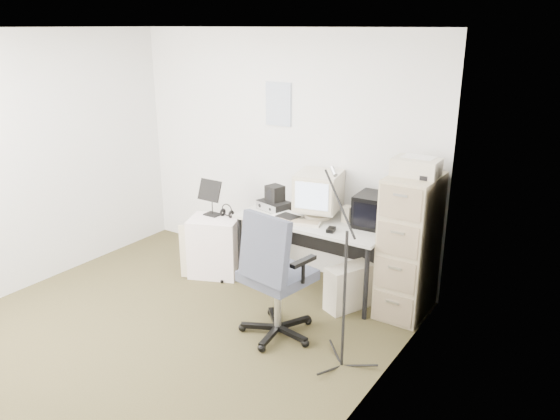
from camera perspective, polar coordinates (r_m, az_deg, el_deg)
The scene contains 23 objects.
floor at distance 4.93m, azimuth -11.75°, elevation -12.43°, with size 3.60×3.60×0.01m, color #3D371C.
ceiling at distance 4.24m, azimuth -14.09°, elevation 17.99°, with size 3.60×3.60×0.01m, color white.
wall_back at distance 5.77m, azimuth 0.07°, elevation 6.07°, with size 3.60×0.02×2.50m, color white.
wall_left at distance 5.82m, azimuth -25.34°, elevation 4.37°, with size 0.02×3.60×2.50m, color white.
wall_right at distance 3.42m, azimuth 8.79°, elevation -3.23°, with size 0.02×3.60×2.50m, color white.
wall_calendar at distance 5.68m, azimuth -0.16°, elevation 11.00°, with size 0.30×0.02×0.44m, color white.
filing_cabinet at distance 5.00m, azimuth 13.35°, elevation -3.71°, with size 0.40×0.60×1.30m, color #BFB59D.
printer at distance 4.79m, azimuth 14.05°, elevation 4.39°, with size 0.39×0.26×0.15m, color beige.
desk at distance 5.45m, azimuth 3.61°, elevation -4.57°, with size 1.50×0.70×0.73m, color beige.
crt_monitor at distance 5.31m, azimuth 4.06°, elevation 1.59°, with size 0.41×0.43×0.45m, color beige.
crt_tv at distance 5.15m, azimuth 9.86°, elevation -0.03°, with size 0.33×0.35×0.30m, color black.
desk_speaker at distance 5.24m, azimuth 7.07°, elevation -0.42°, with size 0.08×0.08×0.16m, color beige.
keyboard at distance 5.18m, azimuth 1.96°, elevation -1.31°, with size 0.42×0.15×0.02m, color beige.
mouse at distance 5.00m, azimuth 5.35°, elevation -2.07°, with size 0.07×0.11×0.03m, color black.
radio_receiver at distance 5.56m, azimuth -0.63°, elevation 0.50°, with size 0.31×0.22×0.09m, color black.
radio_speaker at distance 5.54m, azimuth -0.54°, elevation 1.77°, with size 0.16×0.15×0.16m, color black.
papers at distance 5.32m, azimuth 0.48°, elevation -0.75°, with size 0.25×0.34×0.02m, color white.
pc_tower at distance 5.15m, azimuth 7.24°, elevation -7.99°, with size 0.20×0.45×0.42m, color beige.
office_chair at distance 4.54m, azimuth -0.25°, elevation -6.59°, with size 0.66×0.66×1.15m, color #3F424D.
side_cart at distance 5.79m, azimuth -6.80°, elevation -3.79°, with size 0.50×0.40×0.62m, color white.
music_stand at distance 5.72m, azimuth -7.14°, elevation 1.34°, with size 0.27×0.14×0.39m, color black.
headphones at distance 5.70m, azimuth -5.56°, elevation -0.25°, with size 0.15×0.15×0.03m, color black.
mic_stand at distance 4.09m, azimuth 6.82°, elevation -7.27°, with size 0.02×0.02×1.46m, color black.
Camera 1 is at (3.09, -2.91, 2.52)m, focal length 35.00 mm.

